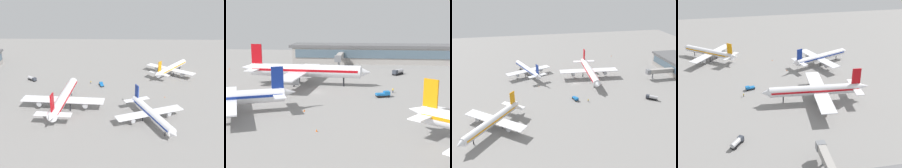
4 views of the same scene
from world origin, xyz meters
TOP-DOWN VIEW (x-y plane):
  - ground at (0.00, 0.00)m, footprint 288.00×288.00m
  - airplane_at_gate at (6.97, -11.59)m, footprint 49.45×39.71m
  - airplane_taxiing at (20.23, 28.95)m, footprint 37.83×31.27m
  - airplane_distant at (-42.38, 48.07)m, footprint 34.23×29.05m
  - fuel_truck at (-29.61, -37.79)m, footprint 5.30×6.18m
  - pushback_tractor at (-22.06, 4.77)m, footprint 4.75×3.17m
  - ground_crew_worker at (-25.36, -1.69)m, footprint 0.42×0.58m
  - jet_bridge at (-1.85, -58.16)m, footprint 3.12×19.24m
  - safety_cone_near_gate at (-6.30, 39.06)m, footprint 0.44×0.44m
  - safety_cone_far_side at (-0.30, 23.35)m, footprint 0.44×0.44m

SIDE VIEW (x-z plane):
  - ground at x=0.00m, z-range 0.00..0.00m
  - safety_cone_near_gate at x=-6.30m, z-range 0.00..0.60m
  - safety_cone_far_side at x=-0.30m, z-range 0.00..0.60m
  - ground_crew_worker at x=-25.36m, z-range 0.01..1.68m
  - pushback_tractor at x=-22.06m, z-range 0.02..1.92m
  - fuel_truck at x=-29.61m, z-range 0.14..2.64m
  - airplane_taxiing at x=20.23m, z-range -1.65..10.44m
  - airplane_distant at x=-42.38m, z-range -1.68..10.65m
  - jet_bridge at x=-1.85m, z-range 1.76..8.50m
  - airplane_at_gate at x=6.97m, z-range -2.05..12.99m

